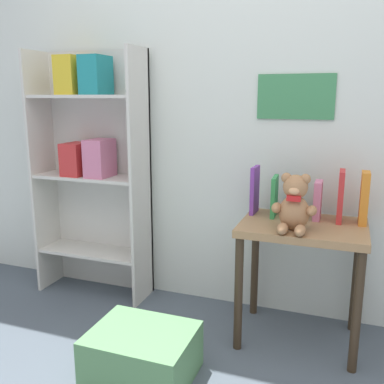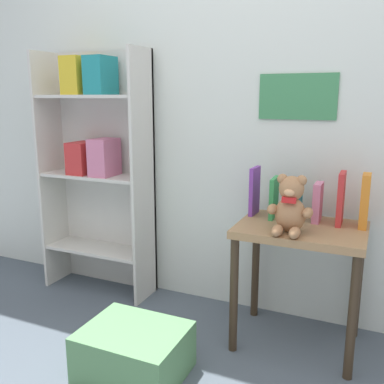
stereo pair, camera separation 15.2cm
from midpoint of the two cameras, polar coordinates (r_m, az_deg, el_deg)
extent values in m
cube|color=silver|center=(2.34, 7.39, 13.94)|extent=(4.80, 0.06, 2.50)
cube|color=#3D8451|center=(2.27, 11.74, 12.34)|extent=(0.39, 0.01, 0.23)
cube|color=beige|center=(2.82, -20.61, 2.32)|extent=(0.02, 0.25, 1.45)
cube|color=beige|center=(2.44, -8.64, 1.51)|extent=(0.02, 0.25, 1.45)
cube|color=beige|center=(2.71, -13.66, 2.39)|extent=(0.68, 0.02, 1.45)
cube|color=beige|center=(2.74, -14.50, -7.65)|extent=(0.65, 0.23, 0.02)
cube|color=beige|center=(2.62, -15.06, 1.95)|extent=(0.65, 0.23, 0.02)
cube|color=beige|center=(2.58, -15.66, 12.17)|extent=(0.65, 0.23, 0.02)
cube|color=gold|center=(2.62, -17.45, 14.62)|extent=(0.12, 0.17, 0.21)
cube|color=teal|center=(2.52, -14.45, 14.85)|extent=(0.12, 0.17, 0.21)
cube|color=red|center=(2.64, -16.77, 4.22)|extent=(0.12, 0.17, 0.19)
cube|color=#D17093|center=(2.54, -13.88, 4.40)|extent=(0.12, 0.17, 0.22)
cube|color=#9E754C|center=(2.09, 12.58, -4.67)|extent=(0.58, 0.43, 0.04)
cylinder|color=#37291A|center=(2.07, 4.08, -13.43)|extent=(0.04, 0.04, 0.57)
cylinder|color=#37291A|center=(2.01, 19.06, -15.00)|extent=(0.04, 0.04, 0.57)
cylinder|color=#37291A|center=(2.40, 6.57, -9.72)|extent=(0.04, 0.04, 0.57)
cylinder|color=#37291A|center=(2.35, 19.29, -10.91)|extent=(0.04, 0.04, 0.57)
ellipsoid|color=#A8754C|center=(1.96, 11.30, -2.74)|extent=(0.14, 0.10, 0.16)
sphere|color=#A8754C|center=(1.93, 11.46, 0.65)|extent=(0.11, 0.11, 0.11)
sphere|color=#A8754C|center=(1.93, 10.29, 1.86)|extent=(0.05, 0.05, 0.05)
sphere|color=#A8754C|center=(1.92, 12.72, 1.69)|extent=(0.05, 0.05, 0.05)
ellipsoid|color=tan|center=(1.89, 11.23, 0.13)|extent=(0.05, 0.03, 0.03)
ellipsoid|color=#A8754C|center=(1.95, 9.04, -2.09)|extent=(0.04, 0.09, 0.04)
ellipsoid|color=#A8754C|center=(1.93, 13.53, -2.45)|extent=(0.04, 0.09, 0.04)
ellipsoid|color=#A8754C|center=(1.91, 9.75, -4.87)|extent=(0.05, 0.10, 0.05)
ellipsoid|color=#A8754C|center=(1.90, 11.98, -5.07)|extent=(0.05, 0.10, 0.05)
cube|color=red|center=(1.90, 11.19, -0.86)|extent=(0.06, 0.02, 0.02)
cube|color=purple|center=(2.20, 6.41, 0.26)|extent=(0.03, 0.12, 0.24)
cube|color=#33934C|center=(2.17, 8.98, -0.58)|extent=(0.03, 0.15, 0.20)
cube|color=teal|center=(2.18, 11.79, -0.91)|extent=(0.05, 0.11, 0.18)
cube|color=#D17093|center=(2.16, 14.50, -1.09)|extent=(0.03, 0.12, 0.19)
cube|color=red|center=(2.14, 17.31, -0.55)|extent=(0.03, 0.14, 0.25)
cube|color=orange|center=(2.13, 20.10, -0.79)|extent=(0.04, 0.11, 0.25)
cube|color=#568956|center=(1.99, -8.99, -20.60)|extent=(0.44, 0.35, 0.21)
camera|label=1|loc=(0.08, -91.94, -0.43)|focal=40.00mm
camera|label=2|loc=(0.08, 88.06, 0.43)|focal=40.00mm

